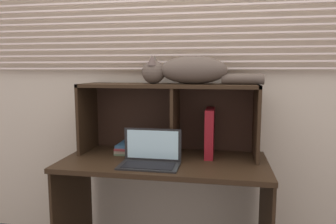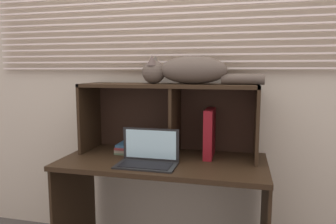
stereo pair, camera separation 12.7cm
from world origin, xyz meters
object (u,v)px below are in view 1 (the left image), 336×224
object	(u,v)px
cat	(188,71)
binder_upright	(210,132)
laptop	(150,157)
book_stack	(132,148)

from	to	relation	value
cat	binder_upright	xyz separation A→B (m)	(0.15, 0.00, -0.40)
laptop	book_stack	world-z (taller)	laptop
laptop	binder_upright	world-z (taller)	binder_upright
cat	book_stack	size ratio (longest dim) A/B	3.40
laptop	binder_upright	size ratio (longest dim) A/B	1.13
binder_upright	book_stack	distance (m)	0.55
laptop	book_stack	size ratio (longest dim) A/B	1.54
binder_upright	book_stack	xyz separation A→B (m)	(-0.53, -0.00, -0.13)
cat	binder_upright	distance (m)	0.43
laptop	binder_upright	bearing A→B (deg)	37.82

